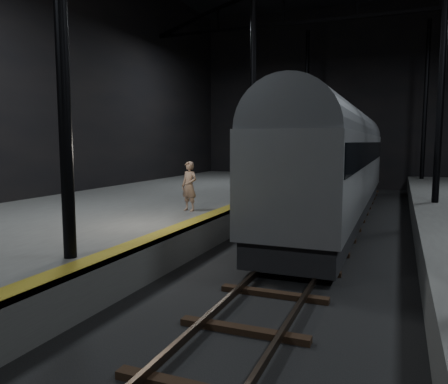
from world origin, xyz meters
The scene contains 6 objects.
ground centered at (0.00, 0.00, 0.00)m, with size 44.00×44.00×0.00m, color black.
platform_left centered at (-7.50, 0.00, 0.50)m, with size 9.00×43.80×1.00m, color #4D4D4B.
tactile_strip centered at (-3.25, 0.00, 1.00)m, with size 0.50×43.80×0.01m, color olive.
track centered at (0.00, 0.00, 0.07)m, with size 2.40×43.00×0.24m.
train centered at (0.00, 7.82, 2.71)m, with size 2.73×18.18×4.86m.
woman centered at (-4.27, 2.46, 1.86)m, with size 0.63×0.41×1.72m, color #96735B.
Camera 1 is at (2.44, -10.99, 3.37)m, focal length 35.00 mm.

